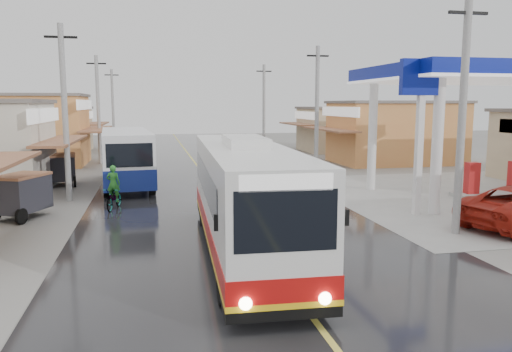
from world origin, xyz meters
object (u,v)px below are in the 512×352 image
at_px(second_bus, 126,156).
at_px(tricycle_near, 21,193).
at_px(cyclist, 114,195).
at_px(tricycle_far, 62,167).
at_px(coach_bus, 244,197).

xyz_separation_m(second_bus, tricycle_near, (-3.69, -7.28, -0.62)).
height_order(cyclist, tricycle_far, cyclist).
relative_size(second_bus, tricycle_near, 3.47).
relative_size(cyclist, tricycle_near, 0.72).
height_order(second_bus, cyclist, second_bus).
xyz_separation_m(coach_bus, tricycle_near, (-7.74, 6.26, -0.69)).
bearing_deg(tricycle_far, second_bus, -23.36).
relative_size(coach_bus, tricycle_far, 5.01).
relative_size(second_bus, cyclist, 4.79).
distance_m(cyclist, tricycle_near, 3.58).
height_order(coach_bus, cyclist, coach_bus).
distance_m(coach_bus, tricycle_far, 16.37).
height_order(coach_bus, tricycle_near, coach_bus).
distance_m(second_bus, tricycle_near, 8.18).
bearing_deg(second_bus, cyclist, -96.97).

